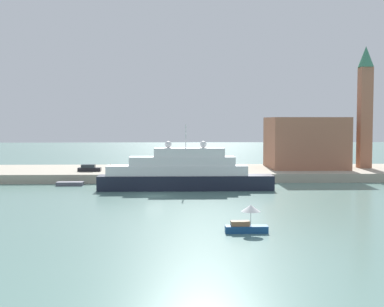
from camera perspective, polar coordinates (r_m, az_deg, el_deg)
ground at (r=80.84m, az=-4.12°, el=-4.60°), size 400.00×400.00×0.00m
quay_dock at (r=107.76m, az=-3.57°, el=-2.11°), size 110.00×22.45×1.65m
large_yacht at (r=87.33m, az=-0.94°, el=-2.16°), size 28.94×3.90×10.88m
small_motorboat at (r=54.71m, az=5.97°, el=-7.28°), size 4.35×1.98×2.88m
work_barge at (r=96.02m, az=-13.03°, el=-3.19°), size 4.63×1.98×0.65m
harbor_building at (r=112.14m, az=12.15°, el=1.15°), size 15.33×13.58×10.51m
bell_tower at (r=115.32m, az=18.18°, el=5.30°), size 3.27×3.27×25.12m
parked_car at (r=104.26m, az=-11.04°, el=-1.59°), size 4.38×1.79×1.33m
person_figure at (r=100.22m, az=-8.76°, el=-1.63°), size 0.36×0.36×1.74m
mooring_bollard at (r=97.98m, az=-3.56°, el=-1.93°), size 0.37×0.37×0.89m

